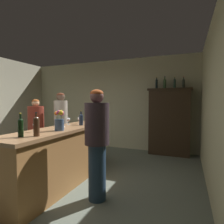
# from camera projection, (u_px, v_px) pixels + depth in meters

# --- Properties ---
(floor) EXTENTS (8.49, 8.49, 0.00)m
(floor) POSITION_uv_depth(u_px,v_px,m) (29.00, 190.00, 3.09)
(floor) COLOR slate
(floor) RESTS_ON ground
(wall_back) EXTENTS (5.61, 0.12, 2.79)m
(wall_back) POSITION_uv_depth(u_px,v_px,m) (108.00, 104.00, 6.09)
(wall_back) COLOR #BAB793
(wall_back) RESTS_ON ground
(bar_counter) EXTENTS (0.68, 2.47, 1.00)m
(bar_counter) POSITION_uv_depth(u_px,v_px,m) (62.00, 156.00, 3.28)
(bar_counter) COLOR #A36C3A
(bar_counter) RESTS_ON ground
(display_cabinet) EXTENTS (1.16, 0.39, 1.84)m
(display_cabinet) POSITION_uv_depth(u_px,v_px,m) (169.00, 121.00, 5.11)
(display_cabinet) COLOR #2E2215
(display_cabinet) RESTS_ON ground
(wine_bottle_syrah) EXTENTS (0.07, 0.07, 0.32)m
(wine_bottle_syrah) POSITION_uv_depth(u_px,v_px,m) (21.00, 126.00, 2.43)
(wine_bottle_syrah) COLOR black
(wine_bottle_syrah) RESTS_ON bar_counter
(wine_bottle_pinot) EXTENTS (0.08, 0.08, 0.29)m
(wine_bottle_pinot) POSITION_uv_depth(u_px,v_px,m) (81.00, 119.00, 3.65)
(wine_bottle_pinot) COLOR #1B263A
(wine_bottle_pinot) RESTS_ON bar_counter
(wine_bottle_riesling) EXTENTS (0.08, 0.08, 0.32)m
(wine_bottle_riesling) POSITION_uv_depth(u_px,v_px,m) (36.00, 125.00, 2.48)
(wine_bottle_riesling) COLOR #41291A
(wine_bottle_riesling) RESTS_ON bar_counter
(wine_glass_front) EXTENTS (0.07, 0.07, 0.15)m
(wine_glass_front) POSITION_uv_depth(u_px,v_px,m) (35.00, 125.00, 2.83)
(wine_glass_front) COLOR white
(wine_glass_front) RESTS_ON bar_counter
(wine_glass_mid) EXTENTS (0.07, 0.07, 0.15)m
(wine_glass_mid) POSITION_uv_depth(u_px,v_px,m) (87.00, 117.00, 4.19)
(wine_glass_mid) COLOR white
(wine_glass_mid) RESTS_ON bar_counter
(wine_glass_rear) EXTENTS (0.08, 0.08, 0.15)m
(wine_glass_rear) POSITION_uv_depth(u_px,v_px,m) (79.00, 119.00, 3.91)
(wine_glass_rear) COLOR white
(wine_glass_rear) RESTS_ON bar_counter
(wine_glass_spare) EXTENTS (0.07, 0.07, 0.14)m
(wine_glass_spare) POSITION_uv_depth(u_px,v_px,m) (68.00, 120.00, 3.76)
(wine_glass_spare) COLOR white
(wine_glass_spare) RESTS_ON bar_counter
(flower_arrangement) EXTENTS (0.16, 0.15, 0.33)m
(flower_arrangement) POSITION_uv_depth(u_px,v_px,m) (59.00, 121.00, 2.97)
(flower_arrangement) COLOR #344969
(flower_arrangement) RESTS_ON bar_counter
(cheese_plate) EXTENTS (0.15, 0.15, 0.01)m
(cheese_plate) POSITION_uv_depth(u_px,v_px,m) (61.00, 127.00, 3.38)
(cheese_plate) COLOR white
(cheese_plate) RESTS_ON bar_counter
(display_bottle_left) EXTENTS (0.06, 0.06, 0.32)m
(display_bottle_left) POSITION_uv_depth(u_px,v_px,m) (157.00, 83.00, 5.19)
(display_bottle_left) COLOR black
(display_bottle_left) RESTS_ON display_cabinet
(display_bottle_midleft) EXTENTS (0.08, 0.08, 0.33)m
(display_bottle_midleft) POSITION_uv_depth(u_px,v_px,m) (165.00, 83.00, 5.11)
(display_bottle_midleft) COLOR #2E4E27
(display_bottle_midleft) RESTS_ON display_cabinet
(display_bottle_center) EXTENTS (0.06, 0.06, 0.31)m
(display_bottle_center) POSITION_uv_depth(u_px,v_px,m) (175.00, 83.00, 5.01)
(display_bottle_center) COLOR #1A3324
(display_bottle_center) RESTS_ON display_cabinet
(display_bottle_midright) EXTENTS (0.07, 0.07, 0.30)m
(display_bottle_midright) POSITION_uv_depth(u_px,v_px,m) (184.00, 83.00, 4.93)
(display_bottle_midright) COLOR black
(display_bottle_midright) RESTS_ON display_cabinet
(patron_near_entrance) EXTENTS (0.33, 0.33, 1.70)m
(patron_near_entrance) POSITION_uv_depth(u_px,v_px,m) (61.00, 123.00, 4.70)
(patron_near_entrance) COLOR #2D3543
(patron_near_entrance) RESTS_ON ground
(patron_by_cabinet) EXTENTS (0.38, 0.38, 1.53)m
(patron_by_cabinet) POSITION_uv_depth(u_px,v_px,m) (36.00, 127.00, 4.63)
(patron_by_cabinet) COLOR brown
(patron_by_cabinet) RESTS_ON ground
(bartender) EXTENTS (0.36, 0.36, 1.64)m
(bartender) POSITION_uv_depth(u_px,v_px,m) (97.00, 140.00, 2.75)
(bartender) COLOR #20354B
(bartender) RESTS_ON ground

